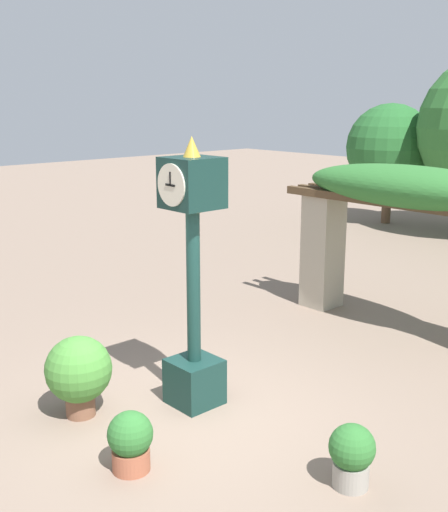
{
  "coord_description": "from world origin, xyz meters",
  "views": [
    {
      "loc": [
        5.54,
        -4.45,
        3.76
      ],
      "look_at": [
        -0.24,
        0.77,
        1.83
      ],
      "focal_mm": 45.0,
      "sensor_mm": 36.0,
      "label": 1
    }
  ],
  "objects_px": {
    "potted_plant_near_left": "(79,372)",
    "potted_plant_far_left": "(352,454)",
    "potted_plant_near_right": "(130,440)",
    "pedestal_clock": "(193,277)"
  },
  "relations": [
    {
      "from": "potted_plant_far_left",
      "to": "pedestal_clock",
      "type": "bearing_deg",
      "value": -179.97
    },
    {
      "from": "pedestal_clock",
      "to": "potted_plant_far_left",
      "type": "height_order",
      "value": "pedestal_clock"
    },
    {
      "from": "pedestal_clock",
      "to": "potted_plant_near_left",
      "type": "height_order",
      "value": "pedestal_clock"
    },
    {
      "from": "potted_plant_near_right",
      "to": "potted_plant_far_left",
      "type": "xyz_separation_m",
      "value": [
        1.7,
        1.45,
        0.02
      ]
    },
    {
      "from": "pedestal_clock",
      "to": "potted_plant_near_left",
      "type": "bearing_deg",
      "value": -118.7
    },
    {
      "from": "pedestal_clock",
      "to": "potted_plant_far_left",
      "type": "bearing_deg",
      "value": 0.03
    },
    {
      "from": "potted_plant_near_left",
      "to": "potted_plant_near_right",
      "type": "xyz_separation_m",
      "value": [
        1.4,
        -0.21,
        -0.23
      ]
    },
    {
      "from": "potted_plant_near_left",
      "to": "potted_plant_far_left",
      "type": "distance_m",
      "value": 3.35
    },
    {
      "from": "pedestal_clock",
      "to": "potted_plant_far_left",
      "type": "distance_m",
      "value": 2.75
    },
    {
      "from": "potted_plant_near_right",
      "to": "pedestal_clock",
      "type": "bearing_deg",
      "value": 116.54
    }
  ]
}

